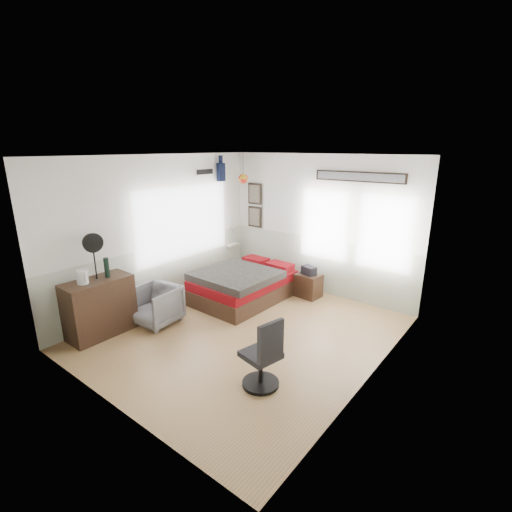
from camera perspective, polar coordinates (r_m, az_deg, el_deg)
The scene contains 12 objects.
ground_plane at distance 5.99m, azimuth -1.64°, elevation -11.70°, with size 4.00×4.50×0.01m, color #A77B4A.
room_shell at distance 5.61m, azimuth -1.16°, elevation 4.00°, with size 4.02×4.52×2.71m.
wall_decor at distance 7.53m, azimuth 1.31°, elevation 10.99°, with size 3.55×1.32×1.44m.
bed at distance 7.09m, azimuth -2.00°, elevation -4.45°, with size 1.40×1.90×0.60m.
dresser at distance 6.24m, azimuth -22.90°, elevation -7.27°, with size 0.48×1.00×0.90m, color #342315.
armchair at distance 6.36m, azimuth -15.20°, elevation -7.30°, with size 0.68×0.70×0.64m, color gray.
nightstand at distance 7.30m, azimuth 8.05°, elevation -4.51°, with size 0.46×0.37×0.46m, color #342315.
task_chair at distance 4.60m, azimuth 1.15°, elevation -15.71°, with size 0.48×0.48×0.92m.
kettle at distance 5.95m, azimuth -25.17°, elevation -2.92°, with size 0.19×0.16×0.21m.
bottle at distance 6.09m, azimuth -21.99°, elevation -1.65°, with size 0.08×0.08×0.31m, color black.
stand_fan at distance 5.95m, azimuth -23.82°, elevation 1.78°, with size 0.14×0.29×0.72m.
black_bag at distance 7.19m, azimuth 8.15°, elevation -2.20°, with size 0.27×0.18×0.16m, color black.
Camera 1 is at (3.38, -4.05, 2.83)m, focal length 26.00 mm.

